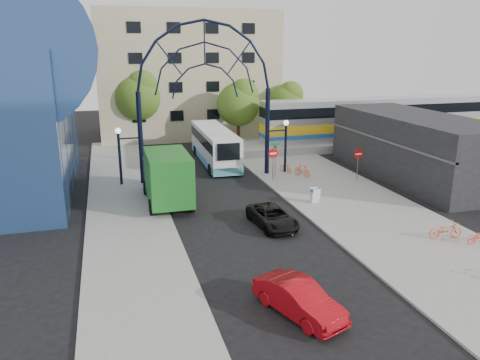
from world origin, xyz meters
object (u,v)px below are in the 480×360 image
object	(u,v)px
green_truck	(166,177)
bike_near_a	(286,167)
tree_north_c	(286,101)
do_not_enter_sign	(358,157)
street_name_sign	(275,153)
gateway_arch	(205,69)
bike_far_c	(480,236)
stop_sign	(273,156)
sandwich_board	(315,194)
tree_north_a	(240,102)
red_sedan	(299,299)
bike_far_a	(446,230)
train_car	(377,118)
black_suv	(272,217)
tree_north_b	(138,94)
city_bus	(215,145)
bike_near_b	(302,170)

from	to	relation	value
green_truck	bike_near_a	distance (m)	11.65
tree_north_c	green_truck	distance (m)	24.82
do_not_enter_sign	street_name_sign	bearing A→B (deg)	155.84
gateway_arch	bike_far_c	distance (m)	21.52
tree_north_c	green_truck	bearing A→B (deg)	-130.15
green_truck	street_name_sign	bearing A→B (deg)	21.85
stop_sign	sandwich_board	size ratio (longest dim) A/B	2.53
tree_north_a	bike_near_a	size ratio (longest dim) A/B	4.60
green_truck	red_sedan	xyz separation A→B (m)	(3.09, -15.15, -1.13)
gateway_arch	bike_far_a	distance (m)	20.01
sandwich_board	train_car	distance (m)	21.65
sandwich_board	bike_far_c	xyz separation A→B (m)	(5.48, -8.60, -0.20)
tree_north_c	bike_far_c	distance (m)	30.79
train_car	black_suv	distance (m)	26.62
stop_sign	black_suv	distance (m)	9.69
street_name_sign	tree_north_a	bearing A→B (deg)	86.04
train_car	tree_north_a	bearing A→B (deg)	164.20
bike_near_a	bike_far_a	world-z (taller)	bike_far_a
tree_north_b	red_sedan	xyz separation A→B (m)	(3.17, -36.03, -4.59)
stop_sign	black_suv	world-z (taller)	stop_sign
gateway_arch	bike_near_a	bearing A→B (deg)	0.00
black_suv	red_sedan	size ratio (longest dim) A/B	1.02
city_bus	do_not_enter_sign	bearing A→B (deg)	-43.54
bike_far_c	tree_north_b	bearing A→B (deg)	23.96
tree_north_c	city_bus	distance (m)	13.74
gateway_arch	bike_far_c	world-z (taller)	gateway_arch
green_truck	train_car	bearing A→B (deg)	28.87
tree_north_c	bike_near_b	bearing A→B (deg)	-106.75
tree_north_b	tree_north_c	bearing A→B (deg)	-7.12
sandwich_board	tree_north_a	distance (m)	20.33
street_name_sign	bike_far_a	size ratio (longest dim) A/B	1.51
tree_north_a	bike_far_a	world-z (taller)	tree_north_a
sandwich_board	bike_far_a	size ratio (longest dim) A/B	0.53
bike_far_a	train_car	bearing A→B (deg)	-14.27
tree_north_c	train_car	bearing A→B (deg)	-36.96
do_not_enter_sign	bike_far_a	distance (m)	11.67
gateway_arch	street_name_sign	distance (m)	8.38
do_not_enter_sign	tree_north_a	xyz separation A→B (m)	(-4.88, 15.93, 2.63)
train_car	city_bus	bearing A→B (deg)	-171.29
bike_far_c	bike_far_a	bearing A→B (deg)	48.95
do_not_enter_sign	tree_north_b	bearing A→B (deg)	126.74
street_name_sign	tree_north_b	world-z (taller)	tree_north_b
train_car	tree_north_a	xyz separation A→B (m)	(-13.88, 3.93, 1.71)
tree_north_b	train_car	bearing A→B (deg)	-18.36
bike_far_c	green_truck	bearing A→B (deg)	51.18
red_sedan	bike_far_a	world-z (taller)	red_sedan
street_name_sign	tree_north_b	size ratio (longest dim) A/B	0.35
tree_north_b	stop_sign	bearing A→B (deg)	-64.17
street_name_sign	city_bus	world-z (taller)	city_bus
city_bus	bike_near_a	world-z (taller)	city_bus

